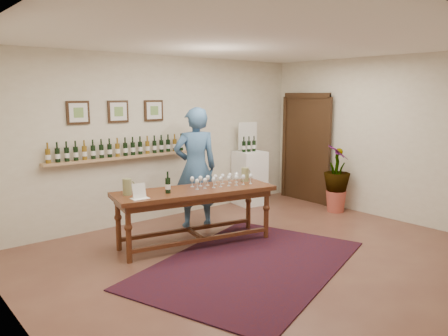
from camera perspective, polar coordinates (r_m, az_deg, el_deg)
ground at (r=6.01m, az=4.97°, el=-11.39°), size 6.00×6.00×0.00m
room_shell at (r=8.48m, az=6.44°, el=2.57°), size 6.00×6.00×6.00m
rug at (r=5.73m, az=3.49°, el=-12.37°), size 3.56×2.92×0.02m
tasting_table at (r=6.26m, az=-3.81°, el=-3.86°), size 2.41×1.20×0.82m
table_glasses at (r=6.44m, az=-0.76°, el=-1.62°), size 1.18×0.51×0.16m
table_bottles at (r=6.02m, az=-7.51°, el=-1.87°), size 0.28×0.18×0.29m
pitcher_left at (r=5.98m, az=-12.54°, el=-2.41°), size 0.16×0.16×0.22m
pitcher_right at (r=6.77m, az=2.77°, el=-0.84°), size 0.17×0.17×0.22m
menu_card at (r=5.76m, az=-11.05°, el=-2.95°), size 0.23×0.17×0.20m
display_pedestal at (r=8.59m, az=3.36°, el=-1.31°), size 0.59×0.59×1.05m
pedestal_bottles at (r=8.46m, az=3.28°, el=3.14°), size 0.31×0.12×0.30m
info_sign at (r=8.59m, az=3.10°, el=4.21°), size 0.43×0.08×0.59m
potted_plant at (r=8.27m, az=14.52°, el=-1.34°), size 0.80×0.80×1.07m
person at (r=7.07m, az=-3.75°, el=0.02°), size 0.83×0.70×1.95m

